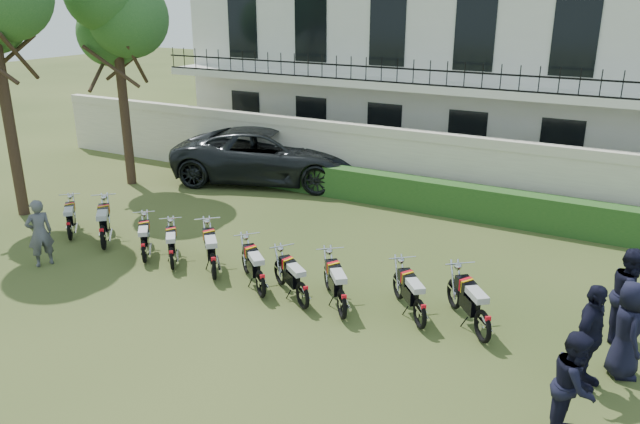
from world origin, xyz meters
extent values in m
plane|color=#32441B|center=(0.00, 0.00, 0.00)|extent=(100.00, 100.00, 0.00)
cube|color=beige|center=(0.00, 8.00, 1.00)|extent=(30.00, 0.30, 2.00)
cube|color=beige|center=(0.00, 8.00, 2.15)|extent=(30.00, 0.35, 0.30)
cube|color=#194719|center=(1.00, 7.20, 0.50)|extent=(18.00, 0.60, 1.00)
cube|color=silver|center=(0.00, 14.00, 3.50)|extent=(20.00, 8.00, 7.00)
cube|color=silver|center=(0.00, 9.30, 3.50)|extent=(20.00, 1.40, 0.25)
cube|color=black|center=(0.00, 8.65, 4.10)|extent=(20.00, 0.05, 0.05)
cube|color=black|center=(0.00, 8.65, 3.65)|extent=(20.00, 0.05, 0.05)
cube|color=black|center=(-7.50, 10.02, 1.60)|extent=(1.30, 0.12, 2.20)
cube|color=black|center=(-7.50, 10.02, 5.10)|extent=(1.30, 0.12, 2.20)
cube|color=black|center=(-4.50, 10.02, 1.60)|extent=(1.30, 0.12, 2.20)
cube|color=black|center=(-4.50, 10.02, 5.10)|extent=(1.30, 0.12, 2.20)
cube|color=black|center=(-1.50, 10.02, 1.60)|extent=(1.30, 0.12, 2.20)
cube|color=black|center=(-1.50, 10.02, 5.10)|extent=(1.30, 0.12, 2.20)
cube|color=black|center=(1.50, 10.02, 1.60)|extent=(1.30, 0.12, 2.20)
cube|color=black|center=(1.50, 10.02, 5.10)|extent=(1.30, 0.12, 2.20)
cube|color=black|center=(4.50, 10.02, 1.60)|extent=(1.30, 0.12, 2.20)
cube|color=black|center=(4.50, 10.02, 5.10)|extent=(1.30, 0.12, 2.20)
cylinder|color=#473323|center=(-9.50, 1.00, 2.97)|extent=(0.32, 0.32, 5.95)
cylinder|color=#473323|center=(-9.00, 5.00, 2.62)|extent=(0.32, 0.32, 5.25)
sphere|color=#255522|center=(-8.60, 5.20, 5.62)|extent=(2.60, 2.60, 2.60)
sphere|color=#255522|center=(-9.60, 5.30, 5.10)|extent=(2.20, 2.20, 2.20)
torus|color=black|center=(-6.02, -0.27, 0.28)|extent=(0.47, 0.47, 0.58)
torus|color=black|center=(-6.90, 0.60, 0.28)|extent=(0.47, 0.47, 0.58)
cube|color=black|center=(-6.43, 0.13, 0.43)|extent=(0.49, 0.49, 0.28)
cube|color=black|center=(-6.58, 0.28, 0.68)|extent=(0.48, 0.47, 0.21)
cube|color=red|center=(-6.58, 0.28, 0.69)|extent=(0.18, 0.26, 0.22)
cube|color=#ECAB0C|center=(-6.54, 0.24, 0.69)|extent=(0.15, 0.25, 0.22)
cube|color=#B7B7B7|center=(-6.24, -0.05, 0.72)|extent=(0.53, 0.53, 0.11)
cylinder|color=silver|center=(-6.80, 0.50, 0.97)|extent=(0.42, 0.43, 0.03)
torus|color=black|center=(-4.67, -0.39, 0.33)|extent=(0.52, 0.55, 0.66)
torus|color=black|center=(-5.63, 0.65, 0.33)|extent=(0.52, 0.55, 0.66)
cube|color=black|center=(-5.11, 0.09, 0.49)|extent=(0.55, 0.57, 0.33)
cube|color=black|center=(-5.28, 0.27, 0.78)|extent=(0.54, 0.55, 0.24)
cube|color=red|center=(-5.28, 0.27, 0.79)|extent=(0.21, 0.30, 0.25)
cube|color=#ECAB0C|center=(-5.24, 0.22, 0.79)|extent=(0.18, 0.29, 0.25)
cube|color=#B7B7B7|center=(-4.91, -0.13, 0.83)|extent=(0.60, 0.62, 0.13)
cylinder|color=silver|center=(-5.52, 0.53, 1.11)|extent=(0.50, 0.47, 0.03)
torus|color=black|center=(-3.22, -0.45, 0.28)|extent=(0.44, 0.49, 0.57)
torus|color=black|center=(-4.02, 0.48, 0.28)|extent=(0.44, 0.49, 0.57)
cube|color=black|center=(-3.59, -0.02, 0.42)|extent=(0.47, 0.50, 0.28)
cube|color=black|center=(-3.73, 0.14, 0.68)|extent=(0.46, 0.48, 0.21)
cube|color=red|center=(-3.73, 0.14, 0.69)|extent=(0.19, 0.26, 0.22)
cube|color=#ECAB0C|center=(-3.70, 0.10, 0.69)|extent=(0.17, 0.25, 0.22)
cube|color=#B7B7B7|center=(-3.43, -0.21, 0.72)|extent=(0.51, 0.54, 0.11)
cylinder|color=silver|center=(-3.93, 0.37, 0.96)|extent=(0.45, 0.39, 0.03)
torus|color=black|center=(-2.35, -0.42, 0.28)|extent=(0.43, 0.48, 0.56)
torus|color=black|center=(-3.14, 0.49, 0.28)|extent=(0.43, 0.48, 0.56)
cube|color=black|center=(-2.71, 0.00, 0.42)|extent=(0.46, 0.49, 0.28)
cube|color=black|center=(-2.85, 0.17, 0.66)|extent=(0.45, 0.47, 0.20)
cube|color=red|center=(-2.85, 0.17, 0.67)|extent=(0.19, 0.25, 0.21)
cube|color=#ECAB0C|center=(-2.82, 0.12, 0.67)|extent=(0.16, 0.24, 0.21)
cube|color=#B7B7B7|center=(-2.55, -0.18, 0.70)|extent=(0.50, 0.53, 0.11)
cylinder|color=silver|center=(-3.04, 0.39, 0.94)|extent=(0.44, 0.38, 0.03)
torus|color=black|center=(-1.04, -0.43, 0.32)|extent=(0.51, 0.54, 0.65)
torus|color=black|center=(-1.98, 0.58, 0.32)|extent=(0.51, 0.54, 0.65)
cube|color=black|center=(-1.48, 0.04, 0.48)|extent=(0.54, 0.56, 0.32)
cube|color=black|center=(-1.64, 0.22, 0.76)|extent=(0.53, 0.54, 0.23)
cube|color=red|center=(-1.64, 0.22, 0.77)|extent=(0.21, 0.29, 0.24)
cube|color=#ECAB0C|center=(-1.60, 0.17, 0.77)|extent=(0.18, 0.28, 0.24)
cube|color=#B7B7B7|center=(-1.28, -0.17, 0.80)|extent=(0.58, 0.60, 0.13)
cylinder|color=silver|center=(-1.87, 0.46, 1.08)|extent=(0.49, 0.46, 0.03)
torus|color=black|center=(0.47, -0.58, 0.31)|extent=(0.53, 0.48, 0.62)
torus|color=black|center=(-0.54, 0.30, 0.31)|extent=(0.53, 0.48, 0.62)
cube|color=black|center=(0.00, -0.17, 0.46)|extent=(0.55, 0.51, 0.31)
cube|color=black|center=(-0.17, -0.02, 0.74)|extent=(0.52, 0.50, 0.23)
cube|color=red|center=(-0.17, -0.02, 0.75)|extent=(0.18, 0.29, 0.24)
cube|color=#ECAB0C|center=(-0.13, -0.06, 0.75)|extent=(0.15, 0.28, 0.24)
cube|color=#B7B7B7|center=(0.21, -0.36, 0.78)|extent=(0.59, 0.56, 0.12)
cylinder|color=silver|center=(-0.42, 0.20, 1.04)|extent=(0.43, 0.48, 0.03)
torus|color=black|center=(1.55, -0.53, 0.30)|extent=(0.54, 0.42, 0.60)
torus|color=black|center=(0.52, 0.22, 0.30)|extent=(0.54, 0.42, 0.60)
cube|color=black|center=(1.08, -0.18, 0.44)|extent=(0.54, 0.46, 0.30)
cube|color=black|center=(0.89, -0.05, 0.71)|extent=(0.51, 0.47, 0.22)
cube|color=red|center=(0.89, -0.05, 0.72)|extent=(0.15, 0.28, 0.23)
cube|color=#ECAB0C|center=(0.94, -0.08, 0.72)|extent=(0.12, 0.27, 0.23)
cube|color=#B7B7B7|center=(1.29, -0.34, 0.75)|extent=(0.58, 0.51, 0.12)
cylinder|color=silver|center=(0.64, 0.14, 1.00)|extent=(0.37, 0.50, 0.03)
torus|color=black|center=(2.40, -0.65, 0.31)|extent=(0.48, 0.55, 0.63)
torus|color=black|center=(1.53, 0.38, 0.31)|extent=(0.48, 0.55, 0.63)
cube|color=black|center=(2.00, -0.17, 0.47)|extent=(0.51, 0.56, 0.31)
cube|color=black|center=(1.84, 0.01, 0.75)|extent=(0.51, 0.53, 0.23)
cube|color=red|center=(1.84, 0.01, 0.76)|extent=(0.21, 0.28, 0.24)
cube|color=#ECAB0C|center=(1.88, -0.04, 0.76)|extent=(0.19, 0.27, 0.24)
cube|color=#B7B7B7|center=(2.18, -0.39, 0.79)|extent=(0.56, 0.60, 0.12)
cylinder|color=silver|center=(1.63, 0.26, 1.06)|extent=(0.50, 0.42, 0.03)
torus|color=black|center=(3.93, -0.23, 0.30)|extent=(0.47, 0.53, 0.62)
torus|color=black|center=(3.08, 0.76, 0.30)|extent=(0.47, 0.53, 0.62)
cube|color=black|center=(3.54, 0.22, 0.45)|extent=(0.50, 0.54, 0.30)
cube|color=black|center=(3.39, 0.40, 0.73)|extent=(0.49, 0.52, 0.22)
cube|color=red|center=(3.39, 0.40, 0.74)|extent=(0.20, 0.28, 0.23)
cube|color=#ECAB0C|center=(3.42, 0.35, 0.74)|extent=(0.18, 0.26, 0.23)
cube|color=#B7B7B7|center=(3.71, 0.02, 0.77)|extent=(0.54, 0.58, 0.12)
cylinder|color=silver|center=(3.18, 0.65, 1.03)|extent=(0.48, 0.42, 0.03)
torus|color=black|center=(5.19, -0.20, 0.32)|extent=(0.49, 0.57, 0.66)
torus|color=black|center=(4.30, 0.88, 0.32)|extent=(0.49, 0.57, 0.66)
cube|color=black|center=(4.78, 0.30, 0.48)|extent=(0.53, 0.58, 0.32)
cube|color=black|center=(4.62, 0.49, 0.77)|extent=(0.52, 0.55, 0.24)
cube|color=red|center=(4.62, 0.49, 0.78)|extent=(0.22, 0.29, 0.25)
cube|color=#ECAB0C|center=(4.66, 0.44, 0.78)|extent=(0.19, 0.28, 0.25)
cube|color=#B7B7B7|center=(4.96, 0.08, 0.82)|extent=(0.58, 0.62, 0.13)
cylinder|color=silver|center=(4.40, 0.75, 1.10)|extent=(0.52, 0.44, 0.03)
imported|color=black|center=(-4.84, 7.67, 0.94)|extent=(7.41, 5.11, 1.88)
imported|color=slate|center=(-5.75, -1.26, 0.85)|extent=(0.61, 0.73, 1.70)
imported|color=black|center=(6.60, -1.66, 0.88)|extent=(0.68, 0.87, 1.76)
imported|color=black|center=(6.64, -0.21, 0.95)|extent=(0.69, 1.19, 1.90)
imported|color=black|center=(7.18, 0.49, 0.89)|extent=(0.79, 1.00, 1.78)
imported|color=black|center=(7.11, 1.84, 0.94)|extent=(0.72, 0.92, 1.88)
camera|label=1|loc=(7.08, -10.37, 6.37)|focal=35.00mm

